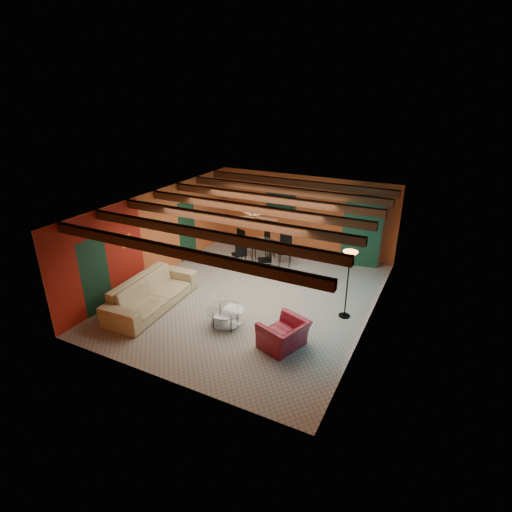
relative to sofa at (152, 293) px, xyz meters
The scene contains 11 objects.
room 3.46m from the sofa, 41.73° to the left, with size 6.52×8.01×2.71m.
sofa is the anchor object (origin of this frame).
armchair 3.89m from the sofa, ahead, with size 1.01×0.88×0.66m, color maroon.
coffee_table 2.26m from the sofa, ahead, with size 0.92×0.92×0.47m, color silver, non-canonical shape.
dining_table 4.17m from the sofa, 71.21° to the left, with size 2.01×2.01×1.05m, color white, non-canonical shape.
armoire 7.03m from the sofa, 51.72° to the left, with size 1.19×0.58×2.09m, color brown.
floor_lamp 5.16m from the sofa, 21.31° to the left, with size 0.37×0.37×1.84m, color black, non-canonical shape.
ceiling_fan 3.40m from the sofa, 40.03° to the left, with size 1.50×1.50×0.44m, color #472614, non-canonical shape.
painting 6.01m from the sofa, 77.87° to the left, with size 1.05×0.03×0.65m, color black.
potted_plant 7.26m from the sofa, 51.72° to the left, with size 0.44×0.38×0.48m, color #26661E.
vase 4.23m from the sofa, 71.21° to the left, with size 0.18×0.18×0.19m, color orange.
Camera 1 is at (4.69, -9.08, 5.60)m, focal length 28.37 mm.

